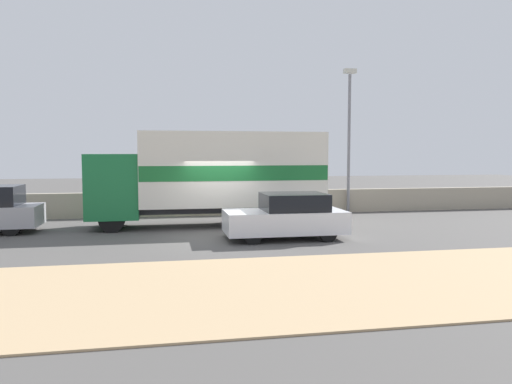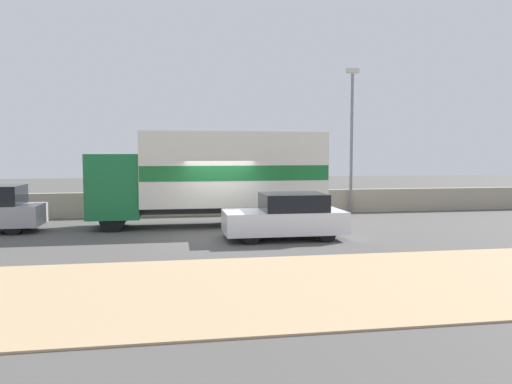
# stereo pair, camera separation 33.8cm
# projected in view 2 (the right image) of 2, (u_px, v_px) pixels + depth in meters

# --- Properties ---
(ground_plane) EXTENTS (80.00, 80.00, 0.00)m
(ground_plane) POSITION_uv_depth(u_px,v_px,m) (224.00, 236.00, 16.86)
(ground_plane) COLOR #514F4C
(dirt_shoulder_foreground) EXTENTS (60.00, 5.58, 0.04)m
(dirt_shoulder_foreground) POSITION_uv_depth(u_px,v_px,m) (257.00, 287.00, 10.34)
(dirt_shoulder_foreground) COLOR tan
(dirt_shoulder_foreground) RESTS_ON ground_plane
(stone_wall_backdrop) EXTENTS (60.00, 0.35, 1.08)m
(stone_wall_backdrop) POSITION_uv_depth(u_px,v_px,m) (210.00, 203.00, 22.38)
(stone_wall_backdrop) COLOR #A39984
(stone_wall_backdrop) RESTS_ON ground_plane
(street_lamp) EXTENTS (0.56, 0.28, 6.61)m
(street_lamp) POSITION_uv_depth(u_px,v_px,m) (352.00, 130.00, 22.85)
(street_lamp) COLOR slate
(street_lamp) RESTS_ON ground_plane
(box_truck) EXTENTS (8.80, 2.38, 3.57)m
(box_truck) POSITION_uv_depth(u_px,v_px,m) (216.00, 174.00, 19.01)
(box_truck) COLOR #196B38
(box_truck) RESTS_ON ground_plane
(car_hatchback) EXTENTS (3.89, 1.84, 1.48)m
(car_hatchback) POSITION_uv_depth(u_px,v_px,m) (286.00, 217.00, 16.19)
(car_hatchback) COLOR silver
(car_hatchback) RESTS_ON ground_plane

